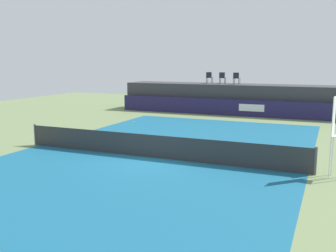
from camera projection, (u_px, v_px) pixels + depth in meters
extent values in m
plane|color=#6B7F51|center=(181.00, 144.00, 18.54)|extent=(48.00, 48.00, 0.00)
cube|color=#16597A|center=(154.00, 158.00, 15.82)|extent=(12.00, 22.00, 0.00)
cube|color=#231E4C|center=(233.00, 108.00, 27.96)|extent=(18.00, 0.20, 1.20)
cube|color=white|center=(251.00, 108.00, 27.33)|extent=(1.80, 0.02, 0.50)
cube|color=#38383D|center=(239.00, 99.00, 29.51)|extent=(18.00, 2.80, 2.20)
cylinder|color=#1E232D|center=(213.00, 80.00, 30.63)|extent=(0.04, 0.04, 0.44)
cylinder|color=#1E232D|center=(208.00, 80.00, 30.77)|extent=(0.04, 0.04, 0.44)
cylinder|color=#1E232D|center=(211.00, 81.00, 30.26)|extent=(0.04, 0.04, 0.44)
cylinder|color=#1E232D|center=(206.00, 81.00, 30.40)|extent=(0.04, 0.04, 0.44)
cube|color=#1E232D|center=(210.00, 78.00, 30.47)|extent=(0.45, 0.45, 0.03)
cube|color=#1E232D|center=(209.00, 75.00, 30.25)|extent=(0.44, 0.04, 0.42)
cylinder|color=#1E232D|center=(226.00, 81.00, 30.02)|extent=(0.04, 0.04, 0.44)
cylinder|color=#1E232D|center=(221.00, 81.00, 30.16)|extent=(0.04, 0.04, 0.44)
cylinder|color=#1E232D|center=(224.00, 81.00, 29.65)|extent=(0.04, 0.04, 0.44)
cylinder|color=#1E232D|center=(219.00, 81.00, 29.79)|extent=(0.04, 0.04, 0.44)
cube|color=#1E232D|center=(223.00, 78.00, 29.87)|extent=(0.45, 0.45, 0.03)
cube|color=#1E232D|center=(222.00, 75.00, 29.64)|extent=(0.44, 0.04, 0.42)
cylinder|color=#1E232D|center=(240.00, 81.00, 29.40)|extent=(0.04, 0.04, 0.44)
cylinder|color=#1E232D|center=(235.00, 81.00, 29.57)|extent=(0.04, 0.04, 0.44)
cylinder|color=#1E232D|center=(239.00, 81.00, 29.04)|extent=(0.04, 0.04, 0.44)
cylinder|color=#1E232D|center=(233.00, 81.00, 29.20)|extent=(0.04, 0.04, 0.44)
cube|color=#1E232D|center=(237.00, 78.00, 29.26)|extent=(0.45, 0.45, 0.03)
cube|color=#1E232D|center=(236.00, 75.00, 29.04)|extent=(0.44, 0.04, 0.42)
cylinder|color=white|center=(330.00, 158.00, 12.97)|extent=(0.04, 0.04, 1.40)
cylinder|color=white|center=(332.00, 155.00, 13.30)|extent=(0.04, 0.04, 1.40)
cube|color=white|center=(334.00, 116.00, 12.91)|extent=(0.10, 0.44, 1.33)
cube|color=#2D2D2D|center=(154.00, 146.00, 15.75)|extent=(12.40, 0.02, 0.95)
cylinder|color=#4C4C51|center=(35.00, 135.00, 18.16)|extent=(0.10, 0.10, 1.00)
cylinder|color=#4C4C51|center=(315.00, 161.00, 13.33)|extent=(0.10, 0.10, 1.00)
sphere|color=#D8EA33|center=(134.00, 122.00, 25.06)|extent=(0.07, 0.07, 0.07)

